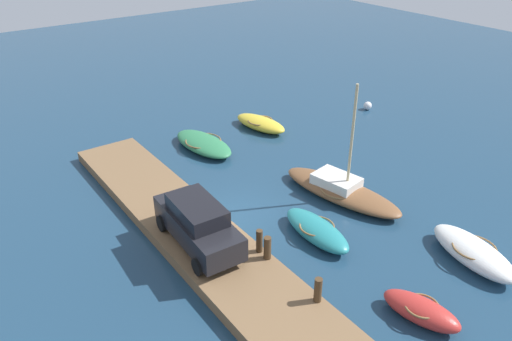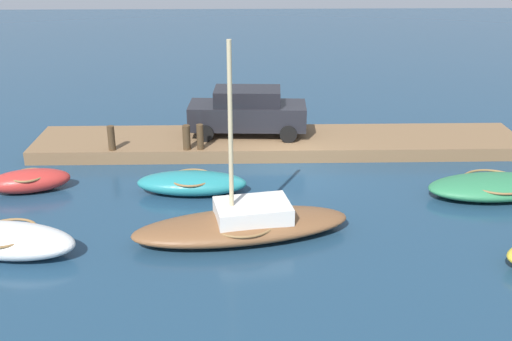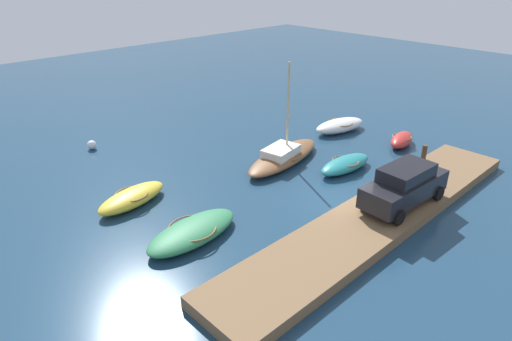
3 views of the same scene
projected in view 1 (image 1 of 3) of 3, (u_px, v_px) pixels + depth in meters
name	position (u px, v px, depth m)	size (l,w,h in m)	color
ground_plane	(235.00, 218.00, 20.80)	(84.00, 84.00, 0.00)	navy
dock_platform	(191.00, 231.00, 19.60)	(18.30, 3.01, 0.48)	brown
motorboat_green	(203.00, 143.00, 26.47)	(4.39, 2.22, 0.64)	#2D7A4C
rowboat_teal	(317.00, 230.00, 19.46)	(3.55, 1.50, 0.69)	teal
sailboat_brown	(341.00, 189.00, 22.09)	(6.25, 2.96, 5.42)	brown
dinghy_red	(421.00, 310.00, 15.60)	(2.73, 1.65, 0.72)	#B72D28
rowboat_yellow	(260.00, 123.00, 28.82)	(3.74, 2.06, 0.69)	gold
rowboat_white	(473.00, 252.00, 18.14)	(3.92, 2.18, 0.80)	white
mooring_post_west	(259.00, 241.00, 17.85)	(0.24, 0.24, 0.93)	#47331E
mooring_post_mid_west	(267.00, 248.00, 17.52)	(0.27, 0.27, 0.90)	#47331E
mooring_post_mid_east	(318.00, 290.00, 15.62)	(0.26, 0.26, 0.89)	#47331E
parked_car	(198.00, 223.00, 18.04)	(4.47, 2.03, 1.81)	black
marker_buoy	(368.00, 106.00, 31.55)	(0.53, 0.53, 0.53)	silver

